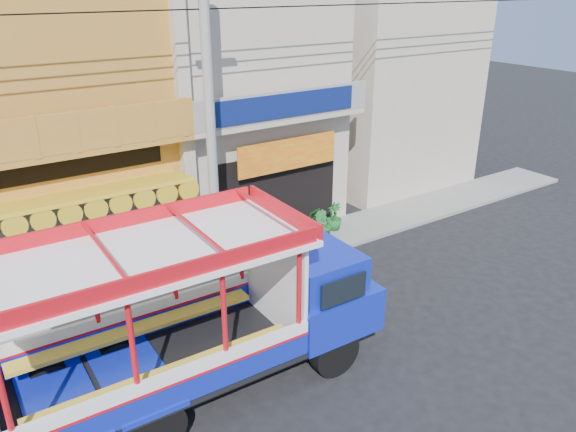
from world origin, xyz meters
The scene contains 11 objects.
ground centered at (0.00, 0.00, 0.00)m, with size 90.00×90.00×0.00m, color black.
sidewalk centered at (0.00, 4.00, 0.06)m, with size 30.00×2.00×0.12m, color slate.
shophouse_left centered at (-4.00, 7.96, 4.11)m, with size 6.00×7.50×8.24m.
shophouse_right centered at (2.00, 7.96, 4.11)m, with size 6.00×6.75×8.24m.
party_pilaster centered at (-1.00, 4.85, 4.00)m, with size 0.35×0.30×8.00m, color #B4A794.
filler_building_right centered at (9.00, 8.00, 3.80)m, with size 6.00×6.00×7.60m, color #B4A794.
utility_pole centered at (-0.85, 3.30, 5.03)m, with size 28.00×0.26×9.00m.
songthaew_truck centered at (-2.84, -0.48, 1.81)m, with size 8.09×2.83×3.76m.
potted_plant_a centered at (2.57, 4.21, 0.64)m, with size 0.94×0.82×1.05m, color #1B6125.
potted_plant_b centered at (3.09, 3.85, 0.61)m, with size 0.53×0.43×0.97m, color #1B6125.
potted_plant_c centered at (3.87, 4.26, 0.59)m, with size 0.52×0.52×0.93m, color #1B6125.
Camera 1 is at (-7.12, -9.28, 7.92)m, focal length 35.00 mm.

